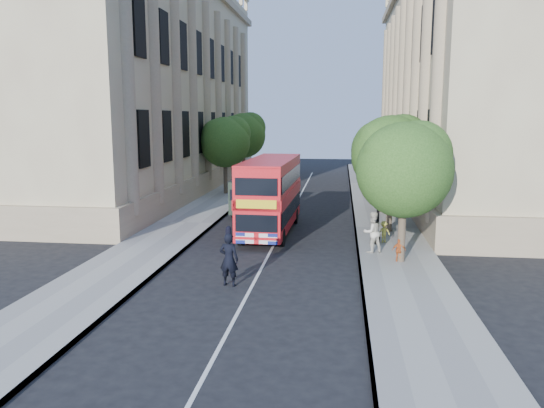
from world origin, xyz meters
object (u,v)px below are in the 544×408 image
(police_constable, at_px, (229,259))
(double_decker_bus, at_px, (271,193))
(box_van, at_px, (253,194))
(lamp_post, at_px, (379,195))
(woman_pedestrian, at_px, (372,232))

(police_constable, bearing_deg, double_decker_bus, -82.77)
(double_decker_bus, bearing_deg, box_van, 110.30)
(box_van, height_order, police_constable, box_van)
(lamp_post, relative_size, police_constable, 2.57)
(box_van, distance_m, police_constable, 14.82)
(lamp_post, xyz_separation_m, woman_pedestrian, (-0.35, -1.63, -1.46))
(box_van, distance_m, woman_pedestrian, 11.84)
(lamp_post, distance_m, box_van, 10.87)
(double_decker_bus, bearing_deg, lamp_post, -21.14)
(double_decker_bus, height_order, police_constable, double_decker_bus)
(lamp_post, height_order, police_constable, lamp_post)
(woman_pedestrian, bearing_deg, box_van, -80.48)
(double_decker_bus, height_order, woman_pedestrian, double_decker_bus)
(box_van, xyz_separation_m, woman_pedestrian, (7.05, -9.50, -0.26))
(police_constable, distance_m, woman_pedestrian, 7.60)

